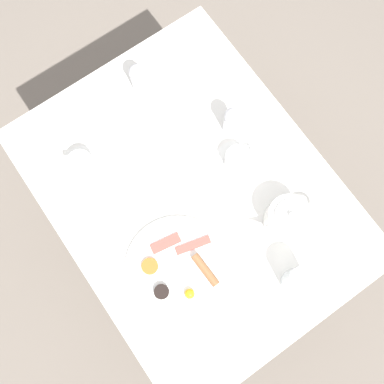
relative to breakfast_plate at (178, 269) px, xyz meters
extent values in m
plane|color=#70665B|center=(0.17, 0.17, -0.77)|extent=(8.00, 8.00, 0.00)
cube|color=silver|center=(0.17, 0.17, -0.02)|extent=(0.82, 1.06, 0.03)
cylinder|color=brown|center=(-0.19, -0.31, -0.40)|extent=(0.04, 0.04, 0.73)
cylinder|color=brown|center=(0.53, -0.31, -0.40)|extent=(0.04, 0.04, 0.73)
cylinder|color=brown|center=(-0.19, 0.65, -0.40)|extent=(0.04, 0.04, 0.73)
cylinder|color=brown|center=(0.53, 0.65, -0.40)|extent=(0.04, 0.04, 0.73)
cylinder|color=white|center=(0.00, 0.00, 0.00)|extent=(0.32, 0.32, 0.01)
cylinder|color=white|center=(-0.01, -0.08, 0.01)|extent=(0.06, 0.06, 0.00)
sphere|color=yellow|center=(-0.01, -0.08, 0.02)|extent=(0.03, 0.03, 0.03)
cylinder|color=brown|center=(0.06, -0.05, 0.02)|extent=(0.03, 0.11, 0.02)
cube|color=#B74C42|center=(0.08, 0.03, 0.01)|extent=(0.11, 0.05, 0.01)
cube|color=#B74C42|center=(0.01, 0.08, 0.01)|extent=(0.10, 0.05, 0.01)
cylinder|color=#D16023|center=(-0.06, 0.06, 0.01)|extent=(0.05, 0.05, 0.01)
cylinder|color=black|center=(-0.08, -0.03, 0.01)|extent=(0.04, 0.04, 0.02)
cylinder|color=white|center=(0.35, -0.07, 0.04)|extent=(0.13, 0.13, 0.10)
cylinder|color=white|center=(0.35, -0.07, 0.09)|extent=(0.09, 0.09, 0.01)
sphere|color=white|center=(0.35, -0.07, 0.10)|extent=(0.02, 0.02, 0.02)
cone|color=white|center=(0.27, -0.05, 0.05)|extent=(0.06, 0.03, 0.05)
torus|color=white|center=(0.42, -0.08, 0.04)|extent=(0.08, 0.02, 0.08)
cylinder|color=white|center=(0.34, 0.16, 0.00)|extent=(0.15, 0.15, 0.01)
cylinder|color=white|center=(0.34, 0.16, 0.03)|extent=(0.08, 0.08, 0.06)
cylinder|color=tan|center=(0.34, 0.16, 0.02)|extent=(0.07, 0.07, 0.04)
torus|color=white|center=(0.38, 0.17, 0.03)|extent=(0.04, 0.01, 0.04)
cylinder|color=white|center=(-0.07, 0.43, 0.00)|extent=(0.15, 0.15, 0.01)
cylinder|color=white|center=(-0.07, 0.43, 0.03)|extent=(0.08, 0.08, 0.06)
cylinder|color=tan|center=(-0.07, 0.43, 0.02)|extent=(0.07, 0.07, 0.04)
torus|color=white|center=(-0.09, 0.47, 0.03)|extent=(0.03, 0.04, 0.04)
cylinder|color=white|center=(0.26, -0.23, 0.05)|extent=(0.08, 0.08, 0.12)
cylinder|color=#BCBCC1|center=(0.24, 0.56, 0.03)|extent=(0.05, 0.05, 0.08)
sphere|color=#BCBCC1|center=(0.24, 0.56, 0.09)|extent=(0.05, 0.05, 0.05)
cylinder|color=#BCBCC1|center=(0.39, 0.27, 0.03)|extent=(0.05, 0.05, 0.08)
sphere|color=#BCBCC1|center=(0.39, 0.27, 0.09)|extent=(0.05, 0.05, 0.05)
cube|color=silver|center=(0.21, 0.30, -0.01)|extent=(0.13, 0.13, 0.00)
cube|color=silver|center=(0.40, 0.44, -0.01)|extent=(0.20, 0.10, 0.00)
camera|label=1|loc=(-0.02, -0.10, 1.35)|focal=42.00mm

